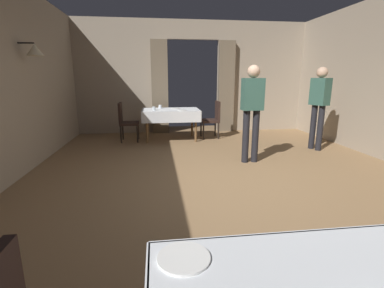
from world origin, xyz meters
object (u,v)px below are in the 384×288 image
(plate_mid_a, at_px, (176,108))
(glass_mid_c, at_px, (160,107))
(plate_near_b, at_px, (184,258))
(chair_mid_left, at_px, (126,120))
(person_diner_standing_aside, at_px, (319,101))
(glass_mid_b, at_px, (154,108))
(person_waiter_by_doorway, at_px, (252,106))
(plate_mid_d, at_px, (182,110))
(dining_table_mid, at_px, (171,113))
(chair_mid_right, at_px, (213,118))

(plate_mid_a, distance_m, glass_mid_c, 0.40)
(plate_near_b, bearing_deg, chair_mid_left, 98.21)
(plate_mid_a, xyz_separation_m, person_diner_standing_aside, (2.87, -1.54, 0.27))
(chair_mid_left, bearing_deg, person_diner_standing_aside, -17.92)
(glass_mid_b, distance_m, person_waiter_by_doorway, 2.59)
(plate_mid_d, xyz_separation_m, person_diner_standing_aside, (2.76, -1.09, 0.27))
(glass_mid_b, xyz_separation_m, glass_mid_c, (0.15, 0.43, -0.00))
(person_diner_standing_aside, bearing_deg, dining_table_mid, 155.36)
(person_diner_standing_aside, bearing_deg, plate_near_b, -126.67)
(chair_mid_left, xyz_separation_m, plate_near_b, (0.82, -5.71, 0.24))
(glass_mid_c, height_order, person_waiter_by_doorway, person_waiter_by_doorway)
(dining_table_mid, distance_m, plate_mid_d, 0.40)
(dining_table_mid, distance_m, plate_near_b, 5.78)
(dining_table_mid, xyz_separation_m, glass_mid_c, (-0.25, 0.27, 0.14))
(chair_mid_left, distance_m, glass_mid_c, 0.94)
(person_waiter_by_doorway, bearing_deg, person_diner_standing_aside, 22.57)
(plate_mid_a, bearing_deg, person_waiter_by_doorway, -62.18)
(chair_mid_right, distance_m, person_diner_standing_aside, 2.49)
(person_waiter_by_doorway, bearing_deg, plate_mid_a, 117.82)
(dining_table_mid, height_order, glass_mid_c, glass_mid_c)
(plate_near_b, relative_size, person_waiter_by_doorway, 0.13)
(plate_near_b, bearing_deg, glass_mid_c, 89.93)
(chair_mid_right, height_order, glass_mid_b, chair_mid_right)
(dining_table_mid, xyz_separation_m, plate_mid_a, (0.14, 0.16, 0.10))
(dining_table_mid, bearing_deg, glass_mid_b, -157.95)
(plate_mid_a, relative_size, plate_mid_d, 0.99)
(chair_mid_right, xyz_separation_m, plate_near_b, (-1.33, -5.86, 0.24))
(chair_mid_left, height_order, plate_near_b, chair_mid_left)
(dining_table_mid, bearing_deg, glass_mid_c, 132.18)
(plate_mid_a, height_order, plate_mid_d, same)
(chair_mid_left, height_order, glass_mid_b, chair_mid_left)
(glass_mid_b, bearing_deg, plate_near_b, -88.51)
(plate_near_b, relative_size, person_diner_standing_aside, 0.13)
(plate_near_b, bearing_deg, dining_table_mid, 87.48)
(chair_mid_left, distance_m, plate_near_b, 5.77)
(plate_near_b, xyz_separation_m, glass_mid_c, (0.01, 6.04, 0.04))
(dining_table_mid, height_order, glass_mid_b, glass_mid_b)
(glass_mid_b, height_order, glass_mid_c, glass_mid_b)
(dining_table_mid, relative_size, person_diner_standing_aside, 0.81)
(chair_mid_right, bearing_deg, person_diner_standing_aside, -37.28)
(chair_mid_left, xyz_separation_m, glass_mid_b, (0.68, -0.10, 0.28))
(plate_mid_a, relative_size, glass_mid_b, 2.37)
(plate_mid_a, distance_m, person_waiter_by_doorway, 2.55)
(glass_mid_c, bearing_deg, plate_mid_d, -48.44)
(plate_near_b, xyz_separation_m, person_waiter_by_doorway, (1.58, 3.68, 0.27))
(chair_mid_left, height_order, plate_mid_a, chair_mid_left)
(chair_mid_left, xyz_separation_m, glass_mid_c, (0.83, 0.33, 0.28))
(dining_table_mid, relative_size, glass_mid_c, 15.81)
(glass_mid_c, bearing_deg, chair_mid_right, -7.70)
(plate_near_b, relative_size, glass_mid_c, 2.63)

